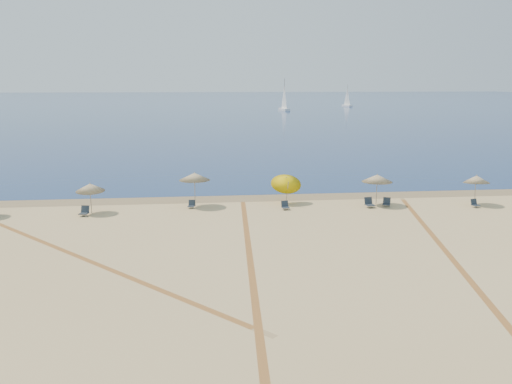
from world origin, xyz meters
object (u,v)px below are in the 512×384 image
Objects in this scene: umbrella_2 at (195,177)px; umbrella_4 at (377,178)px; chair_6 at (387,203)px; sailboat_1 at (284,101)px; chair_4 at (285,206)px; chair_3 at (191,205)px; umbrella_5 at (477,179)px; chair_2 at (84,211)px; chair_7 at (475,204)px; sailboat_0 at (347,100)px; chair_5 at (369,203)px; umbrella_1 at (90,187)px; umbrella_3 at (286,181)px.

umbrella_2 reaches higher than umbrella_4.
umbrella_2 is 3.21× the size of chair_6.
chair_6 is 0.08× the size of sailboat_1.
chair_4 is 0.81× the size of chair_6.
sailboat_1 is (21.11, 131.33, 2.73)m from chair_4.
chair_3 is (-0.27, -0.55, -2.03)m from umbrella_2.
umbrella_4 is 7.61m from umbrella_5.
chair_2 is at bearing -153.82° from chair_6.
sailboat_0 reaches higher than chair_7.
chair_3 is at bearing -159.25° from chair_6.
sailboat_1 is at bearing 75.40° from chair_7.
chair_5 is at bearing -105.61° from sailboat_1.
sailboat_1 is (6.76, 132.16, 2.73)m from chair_7.
chair_7 is at bearing -102.15° from sailboat_1.
umbrella_5 is 2.89× the size of chair_5.
umbrella_2 is at bearing 163.09° from chair_5.
chair_7 is at bearing -11.92° from umbrella_4.
chair_6 is at bearing -41.22° from umbrella_4.
chair_2 is 7.66m from chair_3.
umbrella_1 is 3.45× the size of chair_3.
chair_5 is 1.41m from chair_6.
chair_5 is 161.35m from sailboat_0.
chair_5 is at bearing -6.53° from chair_4.
chair_3 is (7.50, 1.56, -0.05)m from chair_2.
sailboat_1 reaches higher than chair_2.
umbrella_1 reaches higher than chair_4.
sailboat_0 is at bearing 72.73° from umbrella_3.
umbrella_2 is at bearing -125.37° from sailboat_0.
umbrella_4 reaches higher than chair_4.
chair_2 is 1.20× the size of chair_3.
chair_5 is 1.18× the size of chair_7.
sailboat_0 reaches higher than chair_2.
chair_2 is (-0.36, -0.72, -1.58)m from umbrella_1.
chair_6 reaches higher than chair_7.
umbrella_3 is at bearing 153.66° from chair_5.
chair_4 is at bearing -154.12° from chair_6.
umbrella_5 is at bearing -9.51° from chair_5.
sailboat_1 is at bearing 88.81° from chair_3.
umbrella_5 is 7.16m from chair_6.
umbrella_5 is at bearing -0.82° from umbrella_1.
umbrella_2 reaches higher than chair_5.
umbrella_1 is at bearing 179.18° from umbrella_5.
sailboat_0 is (54.86, 154.06, 0.09)m from umbrella_2.
chair_2 is 168.28m from sailboat_0.
umbrella_3 reaches higher than chair_5.
umbrella_4 is 2.96× the size of chair_6.
chair_2 is at bearing -177.27° from umbrella_4.
chair_6 is at bearing -0.65° from umbrella_1.
umbrella_2 reaches higher than chair_3.
umbrella_4 reaches higher than chair_6.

